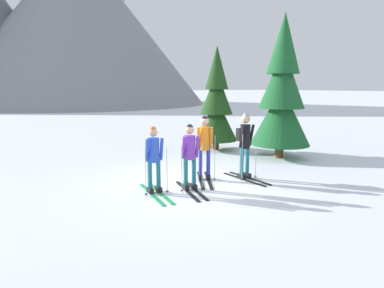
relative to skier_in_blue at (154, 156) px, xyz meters
The scene contains 8 objects.
ground_plane 1.43m from the skier_in_blue, ahead, with size 400.00×400.00×0.00m, color white.
skier_in_blue is the anchor object (origin of this frame).
skier_in_purple 0.91m from the skier_in_blue, 17.68° to the right, with size 0.68×1.72×1.69m.
skier_in_orange 1.73m from the skier_in_blue, ahead, with size 1.13×1.69×1.81m.
skier_in_black 2.75m from the skier_in_blue, ahead, with size 0.61×1.66×1.87m.
pine_tree_near 6.03m from the skier_in_blue, 38.68° to the left, with size 1.74×1.74×4.21m.
pine_tree_mid 6.00m from the skier_in_blue, 12.01° to the left, with size 2.13×2.13×5.15m.
mountain_ridge_distant 48.35m from the skier_in_blue, 86.28° to the left, with size 49.04×38.83×25.17m.
Camera 1 is at (-4.45, -7.10, 2.59)m, focal length 30.49 mm.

